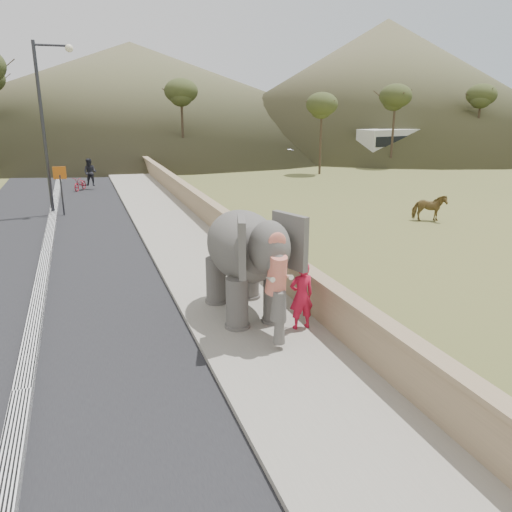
{
  "coord_description": "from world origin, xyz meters",
  "views": [
    {
      "loc": [
        -3.64,
        -8.56,
        5.16
      ],
      "look_at": [
        0.2,
        2.27,
        1.7
      ],
      "focal_mm": 35.0,
      "sensor_mm": 36.0,
      "label": 1
    }
  ],
  "objects_px": {
    "cow": "(429,208)",
    "elephant_and_man": "(244,261)",
    "lamppost": "(49,113)",
    "motorcyclist": "(86,177)"
  },
  "relations": [
    {
      "from": "lamppost",
      "to": "elephant_and_man",
      "type": "relative_size",
      "value": 2.1
    },
    {
      "from": "lamppost",
      "to": "elephant_and_man",
      "type": "distance_m",
      "value": 15.93
    },
    {
      "from": "lamppost",
      "to": "cow",
      "type": "xyz_separation_m",
      "value": [
        16.26,
        -7.21,
        -4.25
      ]
    },
    {
      "from": "elephant_and_man",
      "to": "motorcyclist",
      "type": "bearing_deg",
      "value": 98.27
    },
    {
      "from": "motorcyclist",
      "to": "elephant_and_man",
      "type": "bearing_deg",
      "value": -81.73
    },
    {
      "from": "cow",
      "to": "motorcyclist",
      "type": "relative_size",
      "value": 0.75
    },
    {
      "from": "elephant_and_man",
      "to": "motorcyclist",
      "type": "height_order",
      "value": "elephant_and_man"
    },
    {
      "from": "lamppost",
      "to": "motorcyclist",
      "type": "distance_m",
      "value": 8.7
    },
    {
      "from": "cow",
      "to": "elephant_and_man",
      "type": "distance_m",
      "value": 13.87
    },
    {
      "from": "cow",
      "to": "lamppost",
      "type": "bearing_deg",
      "value": 92.75
    }
  ]
}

